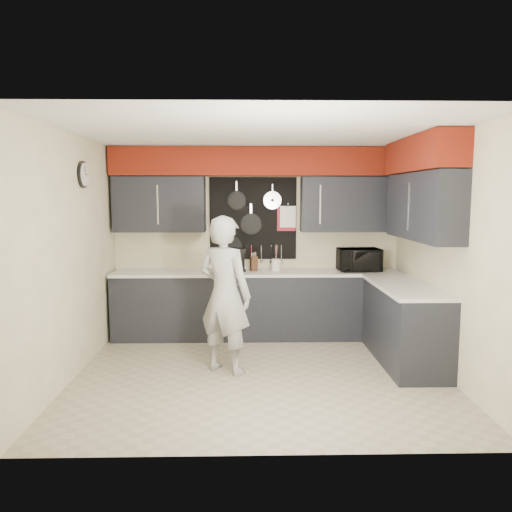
{
  "coord_description": "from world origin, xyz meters",
  "views": [
    {
      "loc": [
        -0.16,
        -5.29,
        1.95
      ],
      "look_at": [
        -0.04,
        0.5,
        1.24
      ],
      "focal_mm": 35.0,
      "sensor_mm": 36.0,
      "label": 1
    }
  ],
  "objects_px": {
    "knife_block": "(254,264)",
    "person": "(225,295)",
    "microwave": "(359,260)",
    "utensil_crock": "(276,265)",
    "coffee_maker": "(238,259)"
  },
  "relations": [
    {
      "from": "microwave",
      "to": "coffee_maker",
      "type": "relative_size",
      "value": 1.81
    },
    {
      "from": "knife_block",
      "to": "coffee_maker",
      "type": "bearing_deg",
      "value": 159.98
    },
    {
      "from": "knife_block",
      "to": "utensil_crock",
      "type": "height_order",
      "value": "knife_block"
    },
    {
      "from": "knife_block",
      "to": "utensil_crock",
      "type": "relative_size",
      "value": 1.23
    },
    {
      "from": "utensil_crock",
      "to": "person",
      "type": "bearing_deg",
      "value": -114.7
    },
    {
      "from": "knife_block",
      "to": "person",
      "type": "height_order",
      "value": "person"
    },
    {
      "from": "utensil_crock",
      "to": "coffee_maker",
      "type": "height_order",
      "value": "coffee_maker"
    },
    {
      "from": "person",
      "to": "utensil_crock",
      "type": "bearing_deg",
      "value": -83.47
    },
    {
      "from": "coffee_maker",
      "to": "person",
      "type": "bearing_deg",
      "value": -107.82
    },
    {
      "from": "microwave",
      "to": "knife_block",
      "type": "xyz_separation_m",
      "value": [
        -1.44,
        0.02,
        -0.05
      ]
    },
    {
      "from": "utensil_crock",
      "to": "coffee_maker",
      "type": "xyz_separation_m",
      "value": [
        -0.52,
        -0.01,
        0.08
      ]
    },
    {
      "from": "microwave",
      "to": "person",
      "type": "relative_size",
      "value": 0.32
    },
    {
      "from": "microwave",
      "to": "utensil_crock",
      "type": "bearing_deg",
      "value": 174.22
    },
    {
      "from": "knife_block",
      "to": "person",
      "type": "relative_size",
      "value": 0.12
    },
    {
      "from": "knife_block",
      "to": "utensil_crock",
      "type": "xyz_separation_m",
      "value": [
        0.31,
        0.02,
        -0.02
      ]
    }
  ]
}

